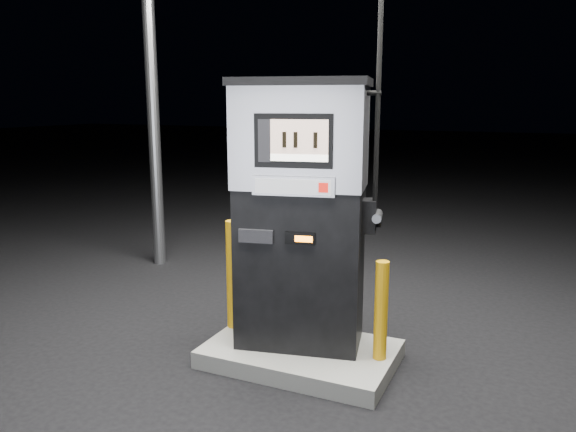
% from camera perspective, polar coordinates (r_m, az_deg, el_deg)
% --- Properties ---
extents(ground, '(80.00, 80.00, 0.00)m').
position_cam_1_polar(ground, '(5.06, 1.30, -14.59)').
color(ground, black).
rests_on(ground, ground).
extents(pump_island, '(1.60, 1.00, 0.15)m').
position_cam_1_polar(pump_island, '(5.03, 1.30, -13.82)').
color(pump_island, slate).
rests_on(pump_island, ground).
extents(fuel_dispenser, '(1.31, 0.89, 4.70)m').
position_cam_1_polar(fuel_dispenser, '(4.74, 1.36, 0.40)').
color(fuel_dispenser, black).
rests_on(fuel_dispenser, pump_island).
extents(bollard_left, '(0.14, 0.14, 1.02)m').
position_cam_1_polar(bollard_left, '(5.25, -5.53, -5.93)').
color(bollard_left, orange).
rests_on(bollard_left, pump_island).
extents(bollard_right, '(0.11, 0.11, 0.83)m').
position_cam_1_polar(bollard_right, '(4.68, 9.43, -9.46)').
color(bollard_right, orange).
rests_on(bollard_right, pump_island).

